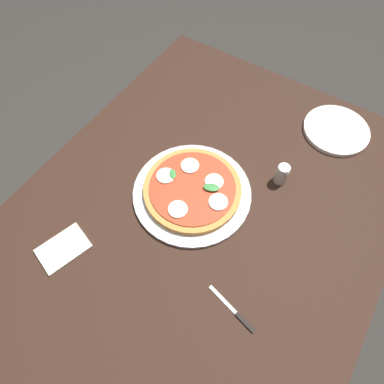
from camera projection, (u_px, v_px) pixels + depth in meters
The scene contains 8 objects.
ground_plane at pixel (197, 283), 1.57m from camera, with size 6.00×6.00×0.00m, color #2D2B28.
dining_table at pixel (199, 228), 1.04m from camera, with size 1.32×1.01×0.72m.
serving_tray at pixel (192, 193), 0.99m from camera, with size 0.35×0.35×0.01m, color silver.
pizza at pixel (192, 189), 0.97m from camera, with size 0.29×0.29×0.03m.
plate_white at pixel (336, 130), 1.11m from camera, with size 0.22×0.22×0.01m, color white.
napkin at pixel (63, 248), 0.90m from camera, with size 0.13×0.09×0.01m, color white.
knife at pixel (237, 314), 0.82m from camera, with size 0.05×0.15×0.01m.
pepper_shaker at pixel (282, 174), 0.99m from camera, with size 0.04×0.04×0.07m.
Camera 1 is at (0.37, 0.21, 1.57)m, focal length 31.23 mm.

